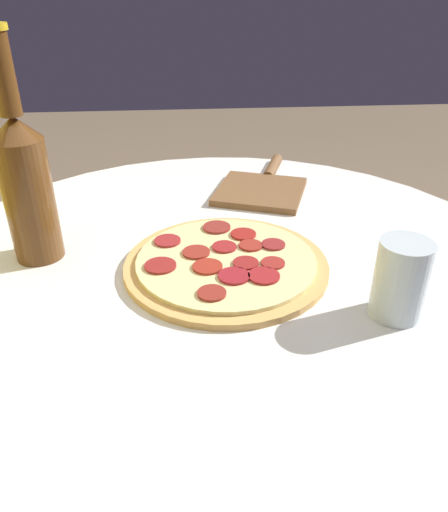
{
  "coord_description": "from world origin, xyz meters",
  "views": [
    {
      "loc": [
        -0.62,
        0.05,
        1.11
      ],
      "look_at": [
        -0.02,
        0.0,
        0.77
      ],
      "focal_mm": 35.0,
      "sensor_mm": 36.0,
      "label": 1
    }
  ],
  "objects": [
    {
      "name": "drinking_glass",
      "position": [
        -0.14,
        -0.2,
        0.79
      ],
      "size": [
        0.06,
        0.06,
        0.1
      ],
      "color": "silver",
      "rests_on": "table"
    },
    {
      "name": "pizza_paddle",
      "position": [
        0.26,
        -0.09,
        0.75
      ],
      "size": [
        0.28,
        0.2,
        0.02
      ],
      "rotation": [
        0.0,
        0.0,
        -0.34
      ],
      "color": "brown",
      "rests_on": "table"
    },
    {
      "name": "pizza",
      "position": [
        -0.02,
        0.0,
        0.75
      ],
      "size": [
        0.29,
        0.29,
        0.02
      ],
      "color": "tan",
      "rests_on": "table"
    },
    {
      "name": "beer_bottle",
      "position": [
        0.04,
        0.27,
        0.86
      ],
      "size": [
        0.07,
        0.07,
        0.31
      ],
      "color": "#563314",
      "rests_on": "table"
    },
    {
      "name": "table",
      "position": [
        0.0,
        0.0,
        0.56
      ],
      "size": [
        0.92,
        0.92,
        0.75
      ],
      "color": "silver",
      "rests_on": "ground_plane"
    }
  ]
}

